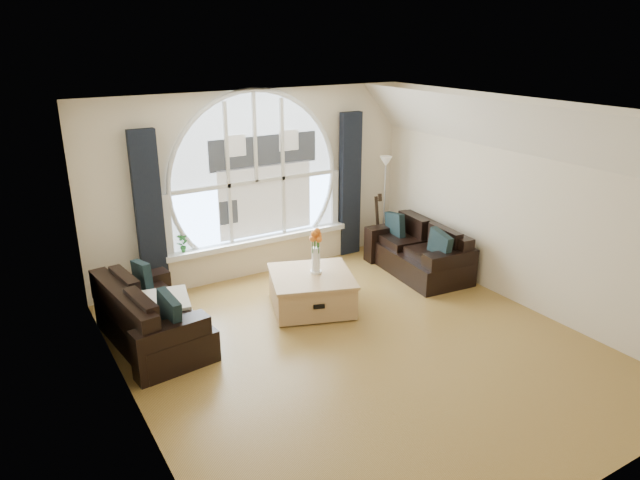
{
  "coord_description": "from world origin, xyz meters",
  "views": [
    {
      "loc": [
        -3.44,
        -4.8,
        3.45
      ],
      "look_at": [
        0.0,
        0.9,
        1.05
      ],
      "focal_mm": 32.48,
      "sensor_mm": 36.0,
      "label": 1
    }
  ],
  "objects_px": {
    "coffee_chest": "(311,290)",
    "vase_flowers": "(316,245)",
    "guitar": "(375,224)",
    "potted_plant": "(182,243)",
    "sofa_right": "(418,248)",
    "floor_lamp": "(384,205)",
    "sofa_left": "(153,312)"
  },
  "relations": [
    {
      "from": "guitar",
      "to": "potted_plant",
      "type": "xyz_separation_m",
      "value": [
        -3.08,
        0.32,
        0.16
      ]
    },
    {
      "from": "vase_flowers",
      "to": "floor_lamp",
      "type": "height_order",
      "value": "floor_lamp"
    },
    {
      "from": "vase_flowers",
      "to": "guitar",
      "type": "distance_m",
      "value": 2.11
    },
    {
      "from": "sofa_left",
      "to": "vase_flowers",
      "type": "xyz_separation_m",
      "value": [
        2.13,
        -0.12,
        0.46
      ]
    },
    {
      "from": "sofa_left",
      "to": "guitar",
      "type": "distance_m",
      "value": 4.02
    },
    {
      "from": "vase_flowers",
      "to": "sofa_right",
      "type": "bearing_deg",
      "value": 5.19
    },
    {
      "from": "vase_flowers",
      "to": "coffee_chest",
      "type": "bearing_deg",
      "value": -162.72
    },
    {
      "from": "guitar",
      "to": "potted_plant",
      "type": "distance_m",
      "value": 3.1
    },
    {
      "from": "coffee_chest",
      "to": "potted_plant",
      "type": "relative_size",
      "value": 3.71
    },
    {
      "from": "sofa_right",
      "to": "sofa_left",
      "type": "bearing_deg",
      "value": -173.72
    },
    {
      "from": "sofa_right",
      "to": "floor_lamp",
      "type": "distance_m",
      "value": 1.07
    },
    {
      "from": "floor_lamp",
      "to": "guitar",
      "type": "xyz_separation_m",
      "value": [
        -0.22,
        -0.05,
        -0.27
      ]
    },
    {
      "from": "guitar",
      "to": "floor_lamp",
      "type": "bearing_deg",
      "value": 23.63
    },
    {
      "from": "sofa_right",
      "to": "guitar",
      "type": "xyz_separation_m",
      "value": [
        -0.12,
        0.94,
        0.13
      ]
    },
    {
      "from": "guitar",
      "to": "sofa_left",
      "type": "bearing_deg",
      "value": -155.6
    },
    {
      "from": "sofa_left",
      "to": "sofa_right",
      "type": "distance_m",
      "value": 4.01
    },
    {
      "from": "vase_flowers",
      "to": "guitar",
      "type": "relative_size",
      "value": 0.66
    },
    {
      "from": "sofa_right",
      "to": "vase_flowers",
      "type": "bearing_deg",
      "value": -169.24
    },
    {
      "from": "floor_lamp",
      "to": "guitar",
      "type": "relative_size",
      "value": 1.51
    },
    {
      "from": "sofa_right",
      "to": "coffee_chest",
      "type": "height_order",
      "value": "sofa_right"
    },
    {
      "from": "floor_lamp",
      "to": "guitar",
      "type": "height_order",
      "value": "floor_lamp"
    },
    {
      "from": "coffee_chest",
      "to": "vase_flowers",
      "type": "bearing_deg",
      "value": 36.98
    },
    {
      "from": "guitar",
      "to": "potted_plant",
      "type": "bearing_deg",
      "value": -175.79
    },
    {
      "from": "floor_lamp",
      "to": "guitar",
      "type": "distance_m",
      "value": 0.35
    },
    {
      "from": "vase_flowers",
      "to": "potted_plant",
      "type": "height_order",
      "value": "vase_flowers"
    },
    {
      "from": "guitar",
      "to": "sofa_right",
      "type": "bearing_deg",
      "value": -72.54
    },
    {
      "from": "sofa_right",
      "to": "coffee_chest",
      "type": "relative_size",
      "value": 1.55
    },
    {
      "from": "coffee_chest",
      "to": "floor_lamp",
      "type": "relative_size",
      "value": 0.65
    },
    {
      "from": "coffee_chest",
      "to": "guitar",
      "type": "bearing_deg",
      "value": 51.3
    },
    {
      "from": "coffee_chest",
      "to": "vase_flowers",
      "type": "height_order",
      "value": "vase_flowers"
    },
    {
      "from": "sofa_left",
      "to": "vase_flowers",
      "type": "bearing_deg",
      "value": -10.07
    },
    {
      "from": "sofa_right",
      "to": "potted_plant",
      "type": "height_order",
      "value": "potted_plant"
    }
  ]
}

